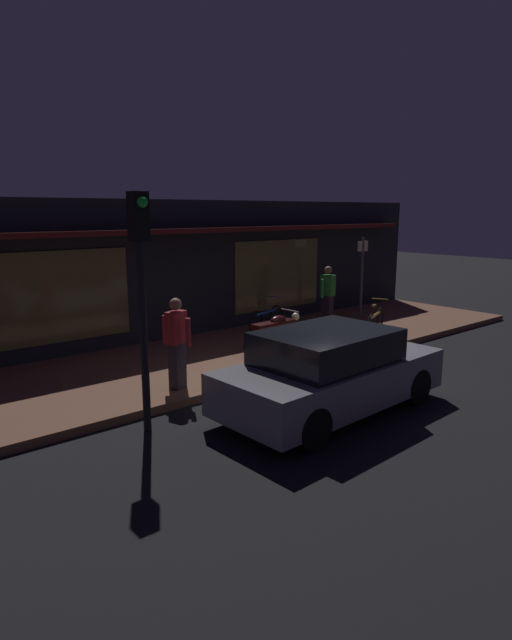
% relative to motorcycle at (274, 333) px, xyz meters
% --- Properties ---
extents(ground_plane, '(60.00, 60.00, 0.00)m').
position_rel_motorcycle_xyz_m(ground_plane, '(-0.54, -2.16, -0.65)').
color(ground_plane, black).
extents(sidewalk_slab, '(18.00, 4.00, 0.15)m').
position_rel_motorcycle_xyz_m(sidewalk_slab, '(-0.54, 0.84, -0.57)').
color(sidewalk_slab, brown).
rests_on(sidewalk_slab, ground_plane).
extents(storefront_building, '(18.00, 3.30, 3.60)m').
position_rel_motorcycle_xyz_m(storefront_building, '(-0.54, 4.23, 1.16)').
color(storefront_building, black).
rests_on(storefront_building, ground_plane).
extents(motorcycle, '(1.70, 0.55, 0.97)m').
position_rel_motorcycle_xyz_m(motorcycle, '(0.00, 0.00, 0.00)').
color(motorcycle, black).
rests_on(motorcycle, sidewalk_slab).
extents(bicycle_parked, '(1.60, 0.59, 0.91)m').
position_rel_motorcycle_xyz_m(bicycle_parked, '(1.30, 1.79, -0.14)').
color(bicycle_parked, black).
rests_on(bicycle_parked, sidewalk_slab).
extents(bicycle_extra, '(1.53, 0.73, 0.91)m').
position_rel_motorcycle_xyz_m(bicycle_extra, '(3.24, -0.30, -0.14)').
color(bicycle_extra, black).
rests_on(bicycle_extra, sidewalk_slab).
extents(person_photographer, '(0.43, 0.60, 1.67)m').
position_rel_motorcycle_xyz_m(person_photographer, '(-2.89, -0.60, 0.38)').
color(person_photographer, '#28232D').
rests_on(person_photographer, sidewalk_slab).
extents(person_bystander, '(0.62, 0.40, 1.67)m').
position_rel_motorcycle_xyz_m(person_bystander, '(3.23, 1.38, 0.38)').
color(person_bystander, '#28232D').
rests_on(person_bystander, sidewalk_slab).
extents(sign_post, '(0.44, 0.09, 2.40)m').
position_rel_motorcycle_xyz_m(sign_post, '(4.82, 1.49, 0.86)').
color(sign_post, '#47474C').
rests_on(sign_post, sidewalk_slab).
extents(traffic_light_pole, '(0.24, 0.33, 3.60)m').
position_rel_motorcycle_xyz_m(traffic_light_pole, '(-4.08, -1.65, 1.83)').
color(traffic_light_pole, black).
rests_on(traffic_light_pole, ground_plane).
extents(parked_car_near, '(4.17, 1.93, 1.42)m').
position_rel_motorcycle_xyz_m(parked_car_near, '(-1.34, -2.90, 0.06)').
color(parked_car_near, black).
rests_on(parked_car_near, ground_plane).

